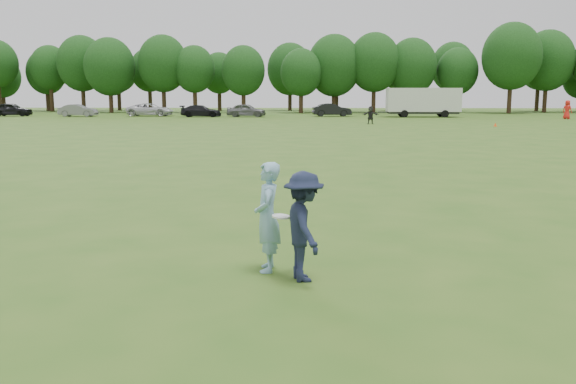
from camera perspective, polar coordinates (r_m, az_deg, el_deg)
name	(u,v)px	position (r m, az deg, el deg)	size (l,w,h in m)	color
ground	(308,267)	(9.66, 1.93, -6.98)	(200.00, 200.00, 0.00)	#2E5518
thrower	(268,217)	(9.26, -1.93, -2.35)	(0.61, 0.40, 1.68)	#82B1C9
defender	(304,226)	(8.80, 1.49, -3.23)	(1.03, 0.59, 1.60)	#192038
player_far_c	(567,110)	(69.18, 24.67, 7.02)	(0.94, 0.61, 1.93)	red
player_far_d	(371,115)	(53.63, 7.73, 7.15)	(1.43, 0.46, 1.54)	#292929
car_a	(12,109)	(77.68, -24.45, 7.04)	(1.81, 4.50, 1.53)	black
car_b	(78,110)	(73.44, -19.05, 7.22)	(1.47, 4.21, 1.39)	slate
car_c	(150,110)	(72.84, -12.77, 7.52)	(2.44, 5.30, 1.47)	silver
car_d	(201,111)	(69.29, -8.15, 7.51)	(1.84, 4.52, 1.31)	black
car_e	(246,110)	(68.85, -3.91, 7.64)	(1.75, 4.35, 1.48)	slate
car_f	(332,110)	(70.31, 4.13, 7.66)	(1.55, 4.44, 1.46)	black
field_cone	(495,125)	(52.16, 18.83, 5.99)	(0.28, 0.28, 0.30)	#FF4E0D
disc_in_play	(281,216)	(9.00, -0.66, -2.30)	(0.29, 0.29, 0.05)	white
cargo_trailer	(423,101)	(69.99, 12.53, 8.32)	(9.00, 2.75, 3.20)	white
treeline	(334,66)	(86.29, 4.29, 11.63)	(130.35, 18.39, 11.74)	#332114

